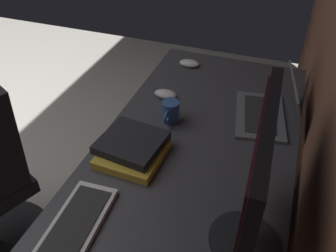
{
  "coord_description": "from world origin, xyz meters",
  "views": [
    {
      "loc": [
        0.64,
        2.05,
        1.63
      ],
      "look_at": [
        -0.18,
        1.76,
        0.95
      ],
      "focal_mm": 37.59,
      "sensor_mm": 36.0,
      "label": 1
    }
  ],
  "objects_px": {
    "coffee_mug": "(170,112)",
    "mouse_main": "(165,94)",
    "drawer_pedestal": "(189,234)",
    "mouse_spare": "(189,63)",
    "book_stack_near": "(132,148)",
    "laptop_leftmost": "(274,109)",
    "monitor_primary": "(255,181)",
    "keyboard_main": "(67,238)"
  },
  "relations": [
    {
      "from": "drawer_pedestal",
      "to": "mouse_main",
      "type": "height_order",
      "value": "mouse_main"
    },
    {
      "from": "drawer_pedestal",
      "to": "keyboard_main",
      "type": "bearing_deg",
      "value": -33.44
    },
    {
      "from": "monitor_primary",
      "to": "book_stack_near",
      "type": "height_order",
      "value": "monitor_primary"
    },
    {
      "from": "drawer_pedestal",
      "to": "mouse_spare",
      "type": "height_order",
      "value": "mouse_spare"
    },
    {
      "from": "laptop_leftmost",
      "to": "keyboard_main",
      "type": "xyz_separation_m",
      "value": [
        0.81,
        -0.49,
        -0.04
      ]
    },
    {
      "from": "laptop_leftmost",
      "to": "mouse_main",
      "type": "bearing_deg",
      "value": -89.73
    },
    {
      "from": "laptop_leftmost",
      "to": "book_stack_near",
      "type": "relative_size",
      "value": 1.45
    },
    {
      "from": "drawer_pedestal",
      "to": "monitor_primary",
      "type": "height_order",
      "value": "monitor_primary"
    },
    {
      "from": "drawer_pedestal",
      "to": "mouse_spare",
      "type": "xyz_separation_m",
      "value": [
        -0.73,
        -0.24,
        0.4
      ]
    },
    {
      "from": "monitor_primary",
      "to": "drawer_pedestal",
      "type": "bearing_deg",
      "value": -136.73
    },
    {
      "from": "drawer_pedestal",
      "to": "monitor_primary",
      "type": "bearing_deg",
      "value": 43.27
    },
    {
      "from": "laptop_leftmost",
      "to": "coffee_mug",
      "type": "distance_m",
      "value": 0.43
    },
    {
      "from": "keyboard_main",
      "to": "coffee_mug",
      "type": "relative_size",
      "value": 3.78
    },
    {
      "from": "keyboard_main",
      "to": "book_stack_near",
      "type": "relative_size",
      "value": 1.66
    },
    {
      "from": "book_stack_near",
      "to": "mouse_spare",
      "type": "bearing_deg",
      "value": -179.94
    },
    {
      "from": "mouse_spare",
      "to": "coffee_mug",
      "type": "relative_size",
      "value": 0.92
    },
    {
      "from": "mouse_spare",
      "to": "book_stack_near",
      "type": "distance_m",
      "value": 0.73
    },
    {
      "from": "monitor_primary",
      "to": "keyboard_main",
      "type": "height_order",
      "value": "monitor_primary"
    },
    {
      "from": "laptop_leftmost",
      "to": "keyboard_main",
      "type": "relative_size",
      "value": 0.88
    },
    {
      "from": "mouse_main",
      "to": "keyboard_main",
      "type": "bearing_deg",
      "value": -0.61
    },
    {
      "from": "keyboard_main",
      "to": "book_stack_near",
      "type": "height_order",
      "value": "book_stack_near"
    },
    {
      "from": "mouse_spare",
      "to": "coffee_mug",
      "type": "distance_m",
      "value": 0.49
    },
    {
      "from": "keyboard_main",
      "to": "mouse_main",
      "type": "height_order",
      "value": "mouse_main"
    },
    {
      "from": "mouse_main",
      "to": "coffee_mug",
      "type": "distance_m",
      "value": 0.18
    },
    {
      "from": "keyboard_main",
      "to": "laptop_leftmost",
      "type": "bearing_deg",
      "value": 148.73
    },
    {
      "from": "monitor_primary",
      "to": "coffee_mug",
      "type": "bearing_deg",
      "value": -140.71
    },
    {
      "from": "drawer_pedestal",
      "to": "book_stack_near",
      "type": "relative_size",
      "value": 2.7
    },
    {
      "from": "coffee_mug",
      "to": "mouse_spare",
      "type": "bearing_deg",
      "value": -172.16
    },
    {
      "from": "coffee_mug",
      "to": "mouse_main",
      "type": "bearing_deg",
      "value": -153.33
    },
    {
      "from": "coffee_mug",
      "to": "book_stack_near",
      "type": "bearing_deg",
      "value": -15.06
    },
    {
      "from": "monitor_primary",
      "to": "book_stack_near",
      "type": "xyz_separation_m",
      "value": [
        -0.23,
        -0.45,
        -0.22
      ]
    },
    {
      "from": "laptop_leftmost",
      "to": "book_stack_near",
      "type": "distance_m",
      "value": 0.62
    },
    {
      "from": "mouse_spare",
      "to": "coffee_mug",
      "type": "height_order",
      "value": "coffee_mug"
    },
    {
      "from": "mouse_spare",
      "to": "book_stack_near",
      "type": "relative_size",
      "value": 0.4
    },
    {
      "from": "drawer_pedestal",
      "to": "coffee_mug",
      "type": "height_order",
      "value": "coffee_mug"
    },
    {
      "from": "mouse_main",
      "to": "coffee_mug",
      "type": "bearing_deg",
      "value": 26.67
    },
    {
      "from": "monitor_primary",
      "to": "keyboard_main",
      "type": "relative_size",
      "value": 1.09
    },
    {
      "from": "laptop_leftmost",
      "to": "drawer_pedestal",
      "type": "bearing_deg",
      "value": -29.07
    },
    {
      "from": "mouse_main",
      "to": "coffee_mug",
      "type": "height_order",
      "value": "coffee_mug"
    },
    {
      "from": "drawer_pedestal",
      "to": "mouse_main",
      "type": "xyz_separation_m",
      "value": [
        -0.41,
        -0.25,
        0.4
      ]
    },
    {
      "from": "monitor_primary",
      "to": "book_stack_near",
      "type": "bearing_deg",
      "value": -116.97
    },
    {
      "from": "drawer_pedestal",
      "to": "keyboard_main",
      "type": "relative_size",
      "value": 1.63
    }
  ]
}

